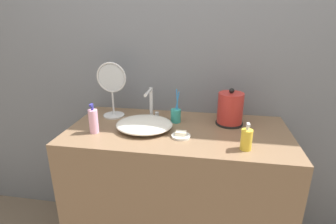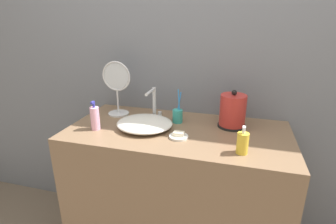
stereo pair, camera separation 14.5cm
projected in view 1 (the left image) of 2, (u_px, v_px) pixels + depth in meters
The scene contains 10 objects.
wall_back at pixel (185, 48), 1.64m from camera, with size 6.00×0.04×2.60m.
vanity_counter at pixel (177, 194), 1.63m from camera, with size 1.24×0.61×0.88m.
sink_basin at pixel (144, 124), 1.48m from camera, with size 0.32×0.29×0.05m.
faucet at pixel (151, 102), 1.59m from camera, with size 0.06×0.15×0.19m.
electric_kettle at pixel (230, 110), 1.52m from camera, with size 0.16×0.16×0.22m.
toothbrush_cup at pixel (176, 115), 1.57m from camera, with size 0.06×0.06×0.21m.
lotion_bottle at pixel (94, 121), 1.42m from camera, with size 0.05×0.05×0.17m.
shampoo_bottle at pixel (246, 139), 1.24m from camera, with size 0.05×0.05×0.14m.
soap_dish at pixel (181, 135), 1.38m from camera, with size 0.10×0.10×0.03m.
vanity_mirror at pixel (112, 88), 1.62m from camera, with size 0.19×0.13×0.35m.
Camera 1 is at (0.17, -1.05, 1.47)m, focal length 28.00 mm.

